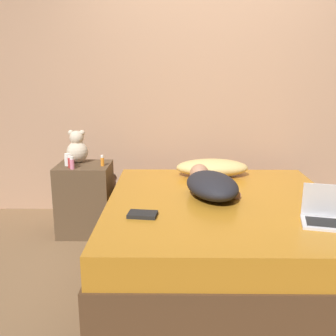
{
  "coord_description": "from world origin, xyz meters",
  "views": [
    {
      "loc": [
        -0.36,
        -2.68,
        1.4
      ],
      "look_at": [
        -0.39,
        0.23,
        0.67
      ],
      "focal_mm": 42.0,
      "sensor_mm": 36.0,
      "label": 1
    }
  ],
  "objects": [
    {
      "name": "bed",
      "position": [
        0.0,
        0.0,
        0.24
      ],
      "size": [
        1.67,
        1.84,
        0.49
      ],
      "color": "#4C331E",
      "rests_on": "ground_plane"
    },
    {
      "name": "nightstand",
      "position": [
        -1.12,
        0.57,
        0.31
      ],
      "size": [
        0.45,
        0.41,
        0.62
      ],
      "color": "brown",
      "rests_on": "ground_plane"
    },
    {
      "name": "pillow",
      "position": [
        -0.01,
        0.67,
        0.57
      ],
      "size": [
        0.63,
        0.31,
        0.15
      ],
      "color": "tan",
      "rests_on": "bed"
    },
    {
      "name": "ground_plane",
      "position": [
        0.0,
        0.0,
        0.0
      ],
      "size": [
        12.0,
        12.0,
        0.0
      ],
      "primitive_type": "plane",
      "color": "brown"
    },
    {
      "name": "wall_back",
      "position": [
        0.0,
        1.2,
        1.3
      ],
      "size": [
        8.0,
        0.06,
        2.6
      ],
      "color": "tan",
      "rests_on": "ground_plane"
    },
    {
      "name": "bottle_white",
      "position": [
        -1.25,
        0.54,
        0.67
      ],
      "size": [
        0.05,
        0.05,
        0.1
      ],
      "color": "white",
      "rests_on": "nightstand"
    },
    {
      "name": "book",
      "position": [
        -0.55,
        -0.33,
        0.51
      ],
      "size": [
        0.2,
        0.14,
        0.02
      ],
      "rotation": [
        0.0,
        0.0,
        -0.12
      ],
      "color": "black",
      "rests_on": "bed"
    },
    {
      "name": "laptop",
      "position": [
        0.58,
        -0.43,
        0.55
      ],
      "size": [
        0.34,
        0.28,
        0.23
      ],
      "rotation": [
        0.0,
        0.0,
        -0.24
      ],
      "color": "silver",
      "rests_on": "bed"
    },
    {
      "name": "teddy_bear",
      "position": [
        -1.19,
        0.66,
        0.74
      ],
      "size": [
        0.19,
        0.19,
        0.29
      ],
      "color": "beige",
      "rests_on": "nightstand"
    },
    {
      "name": "bottle_red",
      "position": [
        -1.2,
        0.47,
        0.67
      ],
      "size": [
        0.04,
        0.04,
        0.11
      ],
      "color": "#B72D2D",
      "rests_on": "nightstand"
    },
    {
      "name": "bottle_pink",
      "position": [
        -1.18,
        0.42,
        0.67
      ],
      "size": [
        0.04,
        0.04,
        0.1
      ],
      "color": "pink",
      "rests_on": "nightstand"
    },
    {
      "name": "bottle_orange",
      "position": [
        -0.95,
        0.53,
        0.66
      ],
      "size": [
        0.03,
        0.03,
        0.09
      ],
      "color": "orange",
      "rests_on": "nightstand"
    },
    {
      "name": "person_lying",
      "position": [
        -0.07,
        0.12,
        0.58
      ],
      "size": [
        0.46,
        0.76,
        0.17
      ],
      "rotation": [
        0.0,
        0.0,
        0.19
      ],
      "color": "black",
      "rests_on": "bed"
    }
  ]
}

